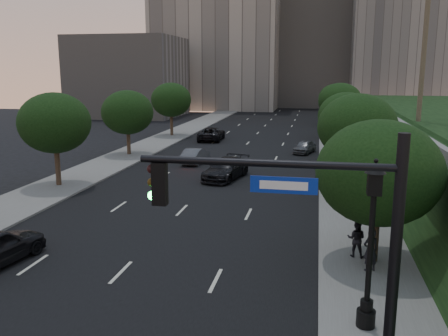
% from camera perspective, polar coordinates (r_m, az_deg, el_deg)
% --- Properties ---
extents(road_surface, '(16.00, 140.00, 0.02)m').
position_cam_1_polar(road_surface, '(43.55, 0.78, 0.85)').
color(road_surface, black).
rests_on(road_surface, ground).
extents(sidewalk_right, '(4.50, 140.00, 0.15)m').
position_cam_1_polar(sidewalk_right, '(42.92, 14.37, 0.41)').
color(sidewalk_right, slate).
rests_on(sidewalk_right, ground).
extents(sidewalk_left, '(4.50, 140.00, 0.15)m').
position_cam_1_polar(sidewalk_left, '(46.46, -11.75, 1.37)').
color(sidewalk_left, slate).
rests_on(sidewalk_left, ground).
extents(parapet_wall, '(0.35, 90.00, 0.70)m').
position_cam_1_polar(parapet_wall, '(40.67, 19.41, 5.60)').
color(parapet_wall, slate).
rests_on(parapet_wall, embankment).
extents(office_block_left, '(26.00, 20.00, 32.00)m').
position_cam_1_polar(office_block_left, '(106.60, -0.62, 15.88)').
color(office_block_left, '#9B9388').
rests_on(office_block_left, ground).
extents(office_block_mid, '(22.00, 18.00, 26.00)m').
position_cam_1_polar(office_block_mid, '(114.18, 10.63, 13.90)').
color(office_block_mid, gray).
rests_on(office_block_mid, ground).
extents(office_block_right, '(20.00, 22.00, 36.00)m').
position_cam_1_polar(office_block_right, '(109.73, 20.51, 16.10)').
color(office_block_right, gray).
rests_on(office_block_right, ground).
extents(office_block_filler, '(18.00, 16.00, 14.00)m').
position_cam_1_polar(office_block_filler, '(88.73, -11.34, 10.69)').
color(office_block_filler, gray).
rests_on(office_block_filler, ground).
extents(tree_right_a, '(5.20, 5.20, 6.24)m').
position_cam_1_polar(tree_right_a, '(20.66, 18.13, -0.54)').
color(tree_right_a, '#38281C').
rests_on(tree_right_a, ground).
extents(tree_right_b, '(5.20, 5.20, 6.74)m').
position_cam_1_polar(tree_right_b, '(32.38, 15.75, 4.73)').
color(tree_right_b, '#38281C').
rests_on(tree_right_b, ground).
extents(tree_right_c, '(5.20, 5.20, 6.24)m').
position_cam_1_polar(tree_right_c, '(45.34, 14.49, 6.04)').
color(tree_right_c, '#38281C').
rests_on(tree_right_c, ground).
extents(tree_right_d, '(5.20, 5.20, 6.74)m').
position_cam_1_polar(tree_right_d, '(59.24, 13.80, 7.79)').
color(tree_right_d, '#38281C').
rests_on(tree_right_d, ground).
extents(tree_right_e, '(5.20, 5.20, 6.24)m').
position_cam_1_polar(tree_right_e, '(74.23, 13.30, 8.15)').
color(tree_right_e, '#38281C').
rests_on(tree_right_e, ground).
extents(tree_left_b, '(5.00, 5.00, 6.71)m').
position_cam_1_polar(tree_left_b, '(35.24, -19.71, 5.11)').
color(tree_left_b, '#38281C').
rests_on(tree_left_b, ground).
extents(tree_left_c, '(5.00, 5.00, 6.34)m').
position_cam_1_polar(tree_left_c, '(46.86, -11.54, 6.57)').
color(tree_left_c, '#38281C').
rests_on(tree_left_c, ground).
extents(tree_left_d, '(5.00, 5.00, 6.71)m').
position_cam_1_polar(tree_left_d, '(59.96, -6.38, 8.15)').
color(tree_left_d, '#38281C').
rests_on(tree_left_d, ground).
extents(traffic_signal_mast, '(5.68, 0.56, 7.00)m').
position_cam_1_polar(traffic_signal_mast, '(10.63, 13.58, -13.80)').
color(traffic_signal_mast, black).
rests_on(traffic_signal_mast, ground).
extents(street_lamp, '(0.64, 0.64, 5.62)m').
position_cam_1_polar(street_lamp, '(15.59, 17.16, -9.74)').
color(street_lamp, black).
rests_on(street_lamp, ground).
extents(sedan_mid_left, '(1.85, 4.35, 1.39)m').
position_cam_1_polar(sedan_mid_left, '(42.48, -3.44, 1.50)').
color(sedan_mid_left, '#525459').
rests_on(sedan_mid_left, ground).
extents(sedan_far_left, '(2.75, 5.68, 1.56)m').
position_cam_1_polar(sedan_far_left, '(56.37, -1.51, 4.12)').
color(sedan_far_left, black).
rests_on(sedan_far_left, ground).
extents(sedan_near_right, '(3.31, 5.78, 1.58)m').
position_cam_1_polar(sedan_near_right, '(36.26, 0.21, -0.09)').
color(sedan_near_right, black).
rests_on(sedan_near_right, ground).
extents(sedan_far_right, '(2.56, 4.10, 1.30)m').
position_cam_1_polar(sedan_far_right, '(48.28, 9.66, 2.53)').
color(sedan_far_right, '#4F5256').
rests_on(sedan_far_right, ground).
extents(pedestrian_a, '(0.76, 0.65, 1.77)m').
position_cam_1_polar(pedestrian_a, '(20.38, 17.20, -9.42)').
color(pedestrian_a, black).
rests_on(pedestrian_a, sidewalk_right).
extents(pedestrian_b, '(0.91, 0.77, 1.64)m').
position_cam_1_polar(pedestrian_b, '(21.71, 15.64, -8.19)').
color(pedestrian_b, black).
rests_on(pedestrian_b, sidewalk_right).
extents(pedestrian_c, '(1.05, 0.83, 1.67)m').
position_cam_1_polar(pedestrian_c, '(28.03, 17.55, -3.77)').
color(pedestrian_c, black).
rests_on(pedestrian_c, sidewalk_right).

